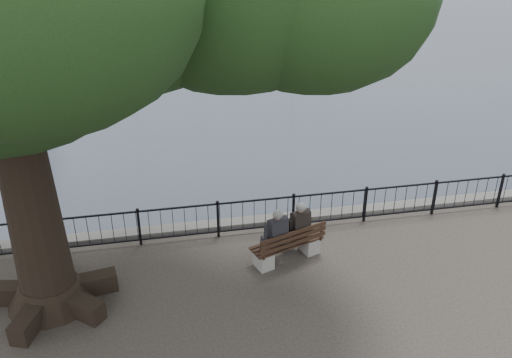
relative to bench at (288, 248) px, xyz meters
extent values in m
cube|color=#4F4E4A|center=(-0.54, 1.84, -0.84)|extent=(200.00, 0.40, 1.20)
cube|color=black|center=(-0.54, 1.34, 0.64)|extent=(22.00, 0.04, 0.04)
cube|color=black|center=(-0.54, 1.34, -0.19)|extent=(22.00, 0.04, 0.04)
cube|color=gray|center=(-0.64, -0.18, -0.13)|extent=(0.49, 0.55, 0.42)
cube|color=gray|center=(0.61, 0.25, -0.13)|extent=(0.49, 0.55, 0.42)
cube|color=black|center=(-0.01, 0.04, 0.12)|extent=(1.90, 1.08, 0.04)
cube|color=black|center=(0.08, -0.22, 0.43)|extent=(1.75, 0.64, 0.41)
cube|color=black|center=(-0.33, -0.06, 0.24)|extent=(0.45, 0.41, 0.24)
cube|color=black|center=(-0.29, -0.17, 0.63)|extent=(0.50, 0.38, 0.61)
sphere|color=#A67863|center=(-0.31, -0.13, 1.06)|extent=(0.23, 0.23, 0.23)
ellipsoid|color=slate|center=(-0.30, -0.15, 1.10)|extent=(0.24, 0.24, 0.21)
cube|color=black|center=(-0.43, 0.22, -0.11)|extent=(0.45, 0.53, 0.46)
cube|color=black|center=(0.27, 0.15, 0.24)|extent=(0.45, 0.41, 0.24)
cube|color=black|center=(0.31, 0.04, 0.63)|extent=(0.50, 0.38, 0.61)
sphere|color=#A67863|center=(0.30, 0.08, 1.06)|extent=(0.23, 0.23, 0.23)
ellipsoid|color=slate|center=(0.31, 0.06, 1.10)|extent=(0.24, 0.24, 0.21)
cube|color=black|center=(0.18, 0.43, -0.11)|extent=(0.45, 0.53, 0.46)
cone|color=black|center=(-5.50, -0.53, -0.06)|extent=(1.88, 1.88, 0.55)
cone|color=black|center=(-5.50, -0.53, 2.99)|extent=(1.22, 1.22, 6.65)
cube|color=silver|center=(-9.65, 16.51, -1.24)|extent=(3.51, 5.85, 0.63)
cube|color=silver|center=(-9.65, 16.51, -0.74)|extent=(1.91, 2.57, 0.47)
cube|color=silver|center=(-3.96, 22.78, -1.24)|extent=(1.62, 5.25, 0.58)
cube|color=silver|center=(-3.96, 22.78, -0.74)|extent=(1.13, 2.16, 0.43)
cube|color=silver|center=(5.06, 19.68, -1.24)|extent=(1.80, 5.36, 0.59)
cube|color=silver|center=(5.06, 19.68, -0.74)|extent=(1.21, 2.22, 0.44)
cube|color=silver|center=(8.26, 24.30, -1.24)|extent=(3.36, 5.22, 0.56)
cube|color=silver|center=(8.26, 24.30, -0.74)|extent=(1.79, 2.31, 0.42)
cube|color=silver|center=(0.42, 28.13, -1.24)|extent=(2.32, 5.09, 0.55)
cube|color=silver|center=(0.42, 28.13, -0.74)|extent=(1.38, 2.16, 0.41)
cube|color=silver|center=(4.50, 37.83, -1.24)|extent=(3.72, 6.03, 0.65)
cube|color=silver|center=(-6.34, 40.24, -1.24)|extent=(3.60, 6.15, 0.66)
camera|label=1|loc=(-2.92, -11.12, 7.99)|focal=40.00mm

